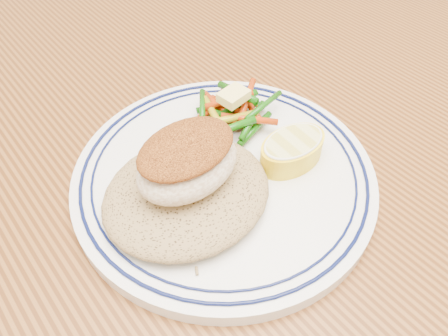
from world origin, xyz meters
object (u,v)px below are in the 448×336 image
fish_fillet (187,161)px  vegetable_pile (232,112)px  plate (224,176)px  dining_table (223,195)px  lemon_wedge (292,149)px  rice_pilaf (187,191)px

fish_fillet → vegetable_pile: fish_fillet is taller
plate → vegetable_pile: 0.07m
dining_table → lemon_wedge: (0.02, -0.08, 0.13)m
plate → fish_fillet: fish_fillet is taller
plate → vegetable_pile: bearing=44.3°
vegetable_pile → lemon_wedge: size_ratio=1.67×
dining_table → lemon_wedge: 0.15m
vegetable_pile → lemon_wedge: vegetable_pile is taller
plate → rice_pilaf: bearing=-171.9°
rice_pilaf → lemon_wedge: size_ratio=2.10×
fish_fillet → lemon_wedge: bearing=-14.0°
dining_table → plate: plate is taller
rice_pilaf → fish_fillet: size_ratio=1.54×
dining_table → rice_pilaf: rice_pilaf is taller
rice_pilaf → lemon_wedge: (0.10, -0.02, 0.00)m
lemon_wedge → vegetable_pile: bearing=96.4°
dining_table → vegetable_pile: (0.01, -0.00, 0.13)m
lemon_wedge → rice_pilaf: bearing=168.2°
dining_table → fish_fillet: size_ratio=15.70×
plate → fish_fillet: bearing=-174.9°
dining_table → rice_pilaf: bearing=-146.6°
rice_pilaf → lemon_wedge: 0.11m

